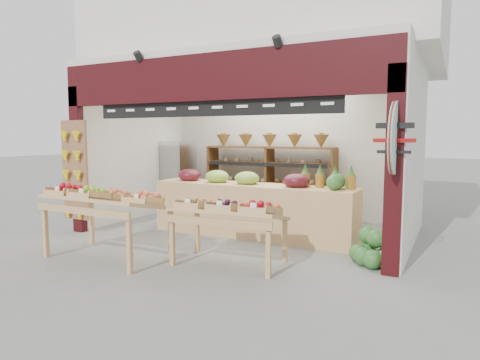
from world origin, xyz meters
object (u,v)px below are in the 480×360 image
object	(u,v)px
display_table_right	(229,210)
back_shelving	(269,166)
refrigerator	(178,176)
display_table_left	(103,199)
mid_counter	(251,208)
watermelon_pile	(374,251)
cardboard_stack	(200,209)

from	to	relation	value
display_table_right	back_shelving	bearing A→B (deg)	104.15
refrigerator	display_table_left	world-z (taller)	refrigerator
mid_counter	watermelon_pile	size ratio (longest dim) A/B	5.43
mid_counter	display_table_left	bearing A→B (deg)	-123.38
refrigerator	mid_counter	xyz separation A→B (m)	(2.64, -1.51, -0.32)
cardboard_stack	display_table_right	distance (m)	3.15
display_table_left	watermelon_pile	bearing A→B (deg)	20.67
display_table_left	watermelon_pile	size ratio (longest dim) A/B	2.59
refrigerator	watermelon_pile	world-z (taller)	refrigerator
cardboard_stack	display_table_left	xyz separation A→B (m)	(0.15, -2.86, 0.61)
cardboard_stack	display_table_right	size ratio (longest dim) A/B	0.66
back_shelving	cardboard_stack	distance (m)	1.78
display_table_right	mid_counter	bearing A→B (deg)	105.09
refrigerator	mid_counter	distance (m)	3.06
watermelon_pile	display_table_right	bearing A→B (deg)	-153.65
refrigerator	mid_counter	world-z (taller)	refrigerator
back_shelving	mid_counter	world-z (taller)	back_shelving
mid_counter	display_table_left	world-z (taller)	mid_counter
back_shelving	cardboard_stack	size ratio (longest dim) A/B	2.79
cardboard_stack	display_table_left	distance (m)	2.93
cardboard_stack	display_table_right	bearing A→B (deg)	-50.07
refrigerator	watermelon_pile	xyz separation A→B (m)	(4.88, -2.27, -0.64)
refrigerator	display_table_left	xyz separation A→B (m)	(1.24, -3.64, 0.03)
refrigerator	mid_counter	bearing A→B (deg)	-25.87
back_shelving	display_table_right	distance (m)	3.57
display_table_left	display_table_right	size ratio (longest dim) A/B	1.12
back_shelving	mid_counter	distance (m)	1.94
back_shelving	cardboard_stack	xyz separation A→B (m)	(-1.13, -1.06, -0.88)
back_shelving	display_table_left	bearing A→B (deg)	-104.02
mid_counter	display_table_right	world-z (taller)	mid_counter
cardboard_stack	mid_counter	size ratio (longest dim) A/B	0.28
back_shelving	refrigerator	world-z (taller)	back_shelving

